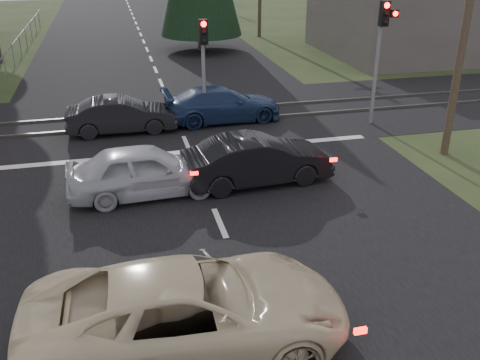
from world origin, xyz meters
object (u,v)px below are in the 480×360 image
object	(u,v)px
traffic_signal_right	(382,39)
traffic_signal_center	(204,55)
dark_hatchback	(257,160)
silver_car	(145,171)
dark_car_far	(121,115)
utility_pole_near	(468,11)
cream_coupe	(188,311)
blue_sedan	(222,104)

from	to	relation	value
traffic_signal_right	traffic_signal_center	size ratio (longest dim) A/B	1.15
traffic_signal_center	dark_hatchback	bearing A→B (deg)	-83.65
traffic_signal_right	silver_car	world-z (taller)	traffic_signal_right
traffic_signal_center	dark_car_far	xyz separation A→B (m)	(-3.18, 0.15, -2.14)
utility_pole_near	silver_car	bearing A→B (deg)	-175.35
traffic_signal_right	cream_coupe	bearing A→B (deg)	-129.70
utility_pole_near	dark_car_far	distance (m)	12.40
traffic_signal_right	dark_car_far	world-z (taller)	traffic_signal_right
utility_pole_near	dark_hatchback	world-z (taller)	utility_pole_near
utility_pole_near	blue_sedan	size ratio (longest dim) A/B	1.90
traffic_signal_right	silver_car	bearing A→B (deg)	-155.09
traffic_signal_right	utility_pole_near	xyz separation A→B (m)	(0.95, -3.47, 1.41)
traffic_signal_center	silver_car	distance (m)	6.48
traffic_signal_right	cream_coupe	world-z (taller)	traffic_signal_right
silver_car	cream_coupe	bearing A→B (deg)	179.66
dark_car_far	utility_pole_near	bearing A→B (deg)	-114.13
blue_sedan	dark_car_far	world-z (taller)	blue_sedan
dark_hatchback	dark_car_far	world-z (taller)	dark_hatchback
cream_coupe	dark_car_far	xyz separation A→B (m)	(-0.72, 12.20, -0.13)
utility_pole_near	blue_sedan	bearing A→B (deg)	141.71
traffic_signal_center	blue_sedan	size ratio (longest dim) A/B	0.87
traffic_signal_center	blue_sedan	xyz separation A→B (m)	(0.80, 0.61, -2.12)
dark_car_far	traffic_signal_right	bearing A→B (deg)	-97.72
traffic_signal_right	silver_car	size ratio (longest dim) A/B	1.07
traffic_signal_center	dark_car_far	distance (m)	3.83
traffic_signal_center	dark_car_far	size ratio (longest dim) A/B	1.01
traffic_signal_center	blue_sedan	bearing A→B (deg)	37.58
silver_car	blue_sedan	bearing A→B (deg)	-32.58
blue_sedan	dark_hatchback	bearing A→B (deg)	175.42
traffic_signal_right	blue_sedan	distance (m)	6.58
traffic_signal_right	blue_sedan	bearing A→B (deg)	162.46
dark_hatchback	silver_car	bearing A→B (deg)	86.13
cream_coupe	dark_hatchback	bearing A→B (deg)	-23.49
traffic_signal_right	utility_pole_near	world-z (taller)	utility_pole_near
traffic_signal_right	dark_hatchback	distance (m)	7.75
traffic_signal_right	silver_car	distance (m)	10.54
dark_hatchback	blue_sedan	xyz separation A→B (m)	(0.19, 6.08, -0.04)
traffic_signal_center	cream_coupe	size ratio (longest dim) A/B	0.71
traffic_signal_right	traffic_signal_center	bearing A→B (deg)	169.59
traffic_signal_center	silver_car	size ratio (longest dim) A/B	0.94
cream_coupe	blue_sedan	size ratio (longest dim) A/B	1.22
traffic_signal_right	traffic_signal_center	xyz separation A→B (m)	(-6.55, 1.20, -0.51)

